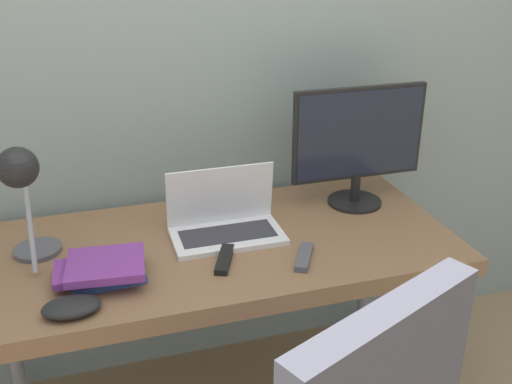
% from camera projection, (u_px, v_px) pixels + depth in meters
% --- Properties ---
extents(wall_back, '(8.00, 0.05, 2.60)m').
position_uv_depth(wall_back, '(184.00, 55.00, 2.15)').
color(wall_back, gray).
rests_on(wall_back, ground_plane).
extents(desk, '(1.59, 0.73, 0.76)m').
position_uv_depth(desk, '(217.00, 258.00, 2.02)').
color(desk, brown).
rests_on(desk, ground_plane).
extents(laptop, '(0.37, 0.21, 0.23)m').
position_uv_depth(laptop, '(225.00, 222.00, 2.02)').
color(laptop, silver).
rests_on(laptop, desk).
extents(monitor, '(0.50, 0.20, 0.45)m').
position_uv_depth(monitor, '(358.00, 141.00, 2.18)').
color(monitor, black).
rests_on(monitor, desk).
extents(desk_lamp, '(0.15, 0.29, 0.41)m').
position_uv_depth(desk_lamp, '(22.00, 186.00, 1.71)').
color(desk_lamp, '#4C4C51').
rests_on(desk_lamp, desk).
extents(book_stack, '(0.27, 0.22, 0.07)m').
position_uv_depth(book_stack, '(103.00, 269.00, 1.76)').
color(book_stack, '#334C8C').
rests_on(book_stack, desk).
extents(tv_remote, '(0.11, 0.16, 0.02)m').
position_uv_depth(tv_remote, '(304.00, 257.00, 1.88)').
color(tv_remote, '#4C4C51').
rests_on(tv_remote, desk).
extents(media_remote, '(0.10, 0.17, 0.02)m').
position_uv_depth(media_remote, '(225.00, 259.00, 1.87)').
color(media_remote, black).
rests_on(media_remote, desk).
extents(game_controller, '(0.16, 0.11, 0.04)m').
position_uv_depth(game_controller, '(71.00, 307.00, 1.62)').
color(game_controller, black).
rests_on(game_controller, desk).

